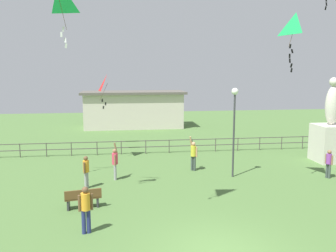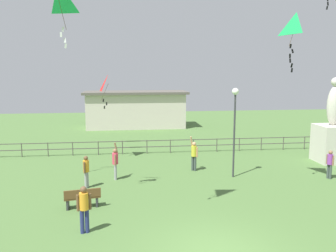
{
  "view_description": "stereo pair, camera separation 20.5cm",
  "coord_description": "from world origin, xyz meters",
  "px_view_note": "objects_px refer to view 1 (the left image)",
  "views": [
    {
      "loc": [
        -3.03,
        -10.18,
        5.68
      ],
      "look_at": [
        -0.66,
        6.99,
        3.01
      ],
      "focal_mm": 37.92,
      "sensor_mm": 36.0,
      "label": 1
    },
    {
      "loc": [
        -2.82,
        -10.21,
        5.68
      ],
      "look_at": [
        -0.66,
        6.99,
        3.01
      ],
      "focal_mm": 37.92,
      "sensor_mm": 36.0,
      "label": 2
    }
  ],
  "objects_px": {
    "person_1": "(86,170)",
    "kite_1": "(107,84)",
    "kite_7": "(295,26)",
    "person_6": "(115,162)",
    "kite_3": "(59,0)",
    "lamppost": "(234,114)",
    "person_3": "(329,162)",
    "person_4": "(193,154)",
    "person_7": "(86,207)",
    "statue_monument": "(330,136)",
    "park_bench": "(83,198)"
  },
  "relations": [
    {
      "from": "person_1",
      "to": "kite_1",
      "type": "bearing_deg",
      "value": 79.98
    },
    {
      "from": "person_1",
      "to": "kite_7",
      "type": "distance_m",
      "value": 12.03
    },
    {
      "from": "person_6",
      "to": "kite_3",
      "type": "xyz_separation_m",
      "value": [
        -1.98,
        -3.43,
        7.49
      ]
    },
    {
      "from": "lamppost",
      "to": "kite_7",
      "type": "bearing_deg",
      "value": -44.71
    },
    {
      "from": "person_3",
      "to": "kite_3",
      "type": "bearing_deg",
      "value": -170.86
    },
    {
      "from": "person_4",
      "to": "person_7",
      "type": "bearing_deg",
      "value": -126.22
    },
    {
      "from": "statue_monument",
      "to": "kite_3",
      "type": "height_order",
      "value": "kite_3"
    },
    {
      "from": "park_bench",
      "to": "person_6",
      "type": "height_order",
      "value": "person_6"
    },
    {
      "from": "lamppost",
      "to": "kite_7",
      "type": "xyz_separation_m",
      "value": [
        2.11,
        -2.09,
        4.27
      ]
    },
    {
      "from": "kite_1",
      "to": "person_1",
      "type": "bearing_deg",
      "value": -100.02
    },
    {
      "from": "person_4",
      "to": "kite_1",
      "type": "relative_size",
      "value": 0.93
    },
    {
      "from": "person_1",
      "to": "person_6",
      "type": "distance_m",
      "value": 1.84
    },
    {
      "from": "person_3",
      "to": "lamppost",
      "type": "bearing_deg",
      "value": 169.44
    },
    {
      "from": "park_bench",
      "to": "kite_3",
      "type": "xyz_separation_m",
      "value": [
        -0.68,
        0.45,
        8.01
      ]
    },
    {
      "from": "park_bench",
      "to": "person_7",
      "type": "distance_m",
      "value": 2.45
    },
    {
      "from": "kite_1",
      "to": "park_bench",
      "type": "bearing_deg",
      "value": -96.06
    },
    {
      "from": "lamppost",
      "to": "kite_3",
      "type": "distance_m",
      "value": 10.18
    },
    {
      "from": "person_4",
      "to": "kite_7",
      "type": "distance_m",
      "value": 8.61
    },
    {
      "from": "park_bench",
      "to": "kite_7",
      "type": "relative_size",
      "value": 0.57
    },
    {
      "from": "person_4",
      "to": "person_7",
      "type": "distance_m",
      "value": 9.17
    },
    {
      "from": "person_4",
      "to": "person_6",
      "type": "xyz_separation_m",
      "value": [
        -4.46,
        -1.14,
        -0.02
      ]
    },
    {
      "from": "lamppost",
      "to": "person_6",
      "type": "relative_size",
      "value": 2.47
    },
    {
      "from": "lamppost",
      "to": "person_4",
      "type": "xyz_separation_m",
      "value": [
        -1.87,
        1.49,
        -2.47
      ]
    },
    {
      "from": "person_7",
      "to": "kite_7",
      "type": "height_order",
      "value": "kite_7"
    },
    {
      "from": "kite_1",
      "to": "kite_7",
      "type": "bearing_deg",
      "value": -36.86
    },
    {
      "from": "statue_monument",
      "to": "park_bench",
      "type": "xyz_separation_m",
      "value": [
        -14.79,
        -5.97,
        -1.18
      ]
    },
    {
      "from": "park_bench",
      "to": "person_4",
      "type": "relative_size",
      "value": 0.78
    },
    {
      "from": "person_6",
      "to": "statue_monument",
      "type": "bearing_deg",
      "value": 8.78
    },
    {
      "from": "statue_monument",
      "to": "kite_7",
      "type": "xyz_separation_m",
      "value": [
        -5.06,
        -4.53,
        6.1
      ]
    },
    {
      "from": "park_bench",
      "to": "person_3",
      "type": "relative_size",
      "value": 1.0
    },
    {
      "from": "person_4",
      "to": "kite_3",
      "type": "relative_size",
      "value": 0.79
    },
    {
      "from": "lamppost",
      "to": "kite_7",
      "type": "distance_m",
      "value": 5.2
    },
    {
      "from": "person_7",
      "to": "kite_7",
      "type": "distance_m",
      "value": 12.19
    },
    {
      "from": "person_1",
      "to": "person_4",
      "type": "relative_size",
      "value": 0.81
    },
    {
      "from": "statue_monument",
      "to": "person_1",
      "type": "xyz_separation_m",
      "value": [
        -14.88,
        -3.29,
        -0.72
      ]
    },
    {
      "from": "lamppost",
      "to": "statue_monument",
      "type": "bearing_deg",
      "value": 18.81
    },
    {
      "from": "lamppost",
      "to": "person_4",
      "type": "distance_m",
      "value": 3.44
    },
    {
      "from": "person_3",
      "to": "person_6",
      "type": "relative_size",
      "value": 0.79
    },
    {
      "from": "kite_3",
      "to": "kite_7",
      "type": "relative_size",
      "value": 0.92
    },
    {
      "from": "lamppost",
      "to": "person_7",
      "type": "height_order",
      "value": "lamppost"
    },
    {
      "from": "statue_monument",
      "to": "lamppost",
      "type": "xyz_separation_m",
      "value": [
        -7.16,
        -2.44,
        1.83
      ]
    },
    {
      "from": "kite_1",
      "to": "person_3",
      "type": "bearing_deg",
      "value": -25.04
    },
    {
      "from": "kite_1",
      "to": "kite_7",
      "type": "xyz_separation_m",
      "value": [
        8.87,
        -6.65,
        2.85
      ]
    },
    {
      "from": "park_bench",
      "to": "person_7",
      "type": "height_order",
      "value": "person_7"
    },
    {
      "from": "statue_monument",
      "to": "person_4",
      "type": "distance_m",
      "value": 9.11
    },
    {
      "from": "person_1",
      "to": "kite_1",
      "type": "relative_size",
      "value": 0.75
    },
    {
      "from": "person_6",
      "to": "person_7",
      "type": "relative_size",
      "value": 1.14
    },
    {
      "from": "statue_monument",
      "to": "lamppost",
      "type": "height_order",
      "value": "statue_monument"
    },
    {
      "from": "park_bench",
      "to": "person_4",
      "type": "distance_m",
      "value": 7.65
    },
    {
      "from": "kite_3",
      "to": "kite_7",
      "type": "xyz_separation_m",
      "value": [
        10.42,
        0.99,
        -0.73
      ]
    }
  ]
}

